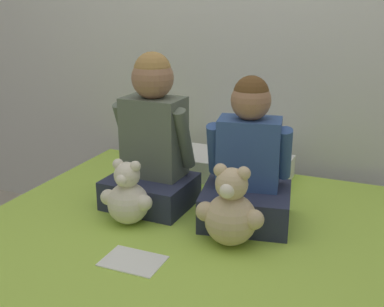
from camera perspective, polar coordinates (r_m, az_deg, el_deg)
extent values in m
cube|color=silver|center=(2.60, 7.33, 15.74)|extent=(8.00, 0.06, 2.50)
cube|color=white|center=(1.88, -3.20, -14.65)|extent=(1.63, 1.86, 0.22)
cube|color=#A8D147|center=(1.81, -3.28, -11.30)|extent=(1.64, 1.88, 0.03)
cube|color=#282D47|center=(2.12, -4.95, -4.46)|extent=(0.37, 0.31, 0.13)
cube|color=#5B6656|center=(2.08, -4.51, 1.98)|extent=(0.26, 0.18, 0.34)
sphere|color=#9E7051|center=(2.02, -4.69, 8.90)|extent=(0.18, 0.18, 0.18)
sphere|color=#A37A42|center=(2.02, -4.71, 9.77)|extent=(0.16, 0.16, 0.16)
cylinder|color=#5B6656|center=(2.15, -7.87, 2.64)|extent=(0.06, 0.15, 0.28)
cylinder|color=#5B6656|center=(2.01, -0.93, 1.75)|extent=(0.06, 0.15, 0.28)
cube|color=#282D47|center=(1.97, 6.39, -6.18)|extent=(0.40, 0.37, 0.14)
cube|color=#33518E|center=(1.93, 6.76, 0.07)|extent=(0.27, 0.19, 0.28)
sphere|color=#9E7051|center=(1.88, 7.00, 6.26)|extent=(0.16, 0.16, 0.16)
sphere|color=brown|center=(1.87, 7.03, 7.08)|extent=(0.14, 0.14, 0.14)
cylinder|color=#33518E|center=(1.95, 2.67, 0.54)|extent=(0.08, 0.14, 0.23)
cylinder|color=#33518E|center=(1.93, 10.91, -0.01)|extent=(0.08, 0.14, 0.23)
sphere|color=silver|center=(1.96, -7.56, -5.85)|extent=(0.17, 0.17, 0.17)
sphere|color=silver|center=(1.91, -7.71, -2.54)|extent=(0.10, 0.10, 0.10)
sphere|color=white|center=(1.88, -8.34, -3.13)|extent=(0.05, 0.05, 0.05)
sphere|color=silver|center=(1.92, -8.76, -1.25)|extent=(0.04, 0.04, 0.04)
sphere|color=silver|center=(1.88, -6.75, -1.52)|extent=(0.04, 0.04, 0.04)
sphere|color=silver|center=(1.97, -9.89, -5.11)|extent=(0.06, 0.06, 0.06)
sphere|color=silver|center=(1.90, -5.67, -5.83)|extent=(0.06, 0.06, 0.06)
sphere|color=#D1B78E|center=(1.79, 4.60, -7.77)|extent=(0.19, 0.19, 0.19)
sphere|color=#D1B78E|center=(1.73, 4.72, -3.63)|extent=(0.12, 0.12, 0.12)
sphere|color=white|center=(1.69, 4.19, -4.42)|extent=(0.05, 0.05, 0.05)
sphere|color=#D1B78E|center=(1.73, 3.39, -1.99)|extent=(0.05, 0.05, 0.05)
sphere|color=#D1B78E|center=(1.70, 6.15, -2.36)|extent=(0.05, 0.05, 0.05)
sphere|color=#D1B78E|center=(1.79, 1.60, -6.87)|extent=(0.07, 0.07, 0.07)
sphere|color=#D1B78E|center=(1.74, 7.35, -7.77)|extent=(0.07, 0.07, 0.07)
cube|color=white|center=(2.44, 4.65, -1.59)|extent=(0.59, 0.30, 0.11)
cube|color=white|center=(1.72, -7.01, -12.53)|extent=(0.21, 0.15, 0.00)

